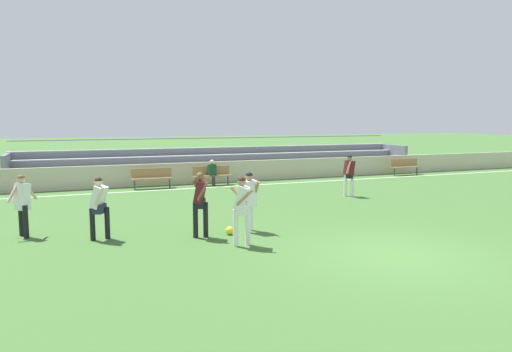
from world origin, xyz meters
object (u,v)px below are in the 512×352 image
(player_dark_overlapping, at_px, (200,199))
(player_white_wide_left, at_px, (99,203))
(player_dark_trailing_run, at_px, (349,172))
(player_white_on_ball, at_px, (22,200))
(soccer_ball, at_px, (230,231))
(bench_near_wall_gap, at_px, (152,176))
(bench_near_bin, at_px, (212,174))
(player_white_pressing_high, at_px, (242,205))
(player_white_wide_right, at_px, (249,196))
(bench_far_left, at_px, (405,165))
(bleacher_stand, at_px, (230,160))
(spectator_seated, at_px, (212,171))

(player_dark_overlapping, xyz_separation_m, player_white_wide_left, (-2.45, 0.75, -0.07))
(player_dark_trailing_run, bearing_deg, player_white_wide_left, -160.10)
(player_dark_overlapping, relative_size, player_white_on_ball, 1.04)
(player_white_on_ball, xyz_separation_m, soccer_ball, (5.08, -1.77, -0.87))
(bench_near_wall_gap, relative_size, bench_near_bin, 1.00)
(player_white_pressing_high, relative_size, player_white_wide_right, 1.03)
(player_white_wide_right, bearing_deg, bench_far_left, 35.81)
(bench_far_left, height_order, player_white_pressing_high, player_white_pressing_high)
(bench_near_wall_gap, height_order, player_white_wide_right, player_white_wide_right)
(player_white_pressing_high, distance_m, player_white_wide_right, 1.50)
(bench_near_wall_gap, bearing_deg, player_dark_overlapping, -92.06)
(bench_near_wall_gap, distance_m, player_white_pressing_high, 10.66)
(soccer_ball, bearing_deg, bleacher_stand, 71.21)
(bleacher_stand, height_order, player_white_wide_left, bleacher_stand)
(player_white_pressing_high, height_order, soccer_ball, player_white_pressing_high)
(soccer_ball, bearing_deg, spectator_seated, 76.04)
(player_dark_overlapping, relative_size, player_white_wide_left, 1.06)
(player_white_wide_left, bearing_deg, player_dark_trailing_run, 19.90)
(bench_far_left, distance_m, spectator_seated, 11.21)
(spectator_seated, bearing_deg, bench_far_left, 0.59)
(bleacher_stand, xyz_separation_m, player_white_wide_right, (-3.75, -12.70, 0.13))
(player_white_pressing_high, bearing_deg, player_white_wide_left, 148.79)
(bench_near_bin, height_order, player_dark_trailing_run, player_dark_trailing_run)
(bench_near_wall_gap, xyz_separation_m, spectator_seated, (2.78, -0.12, 0.16))
(player_white_pressing_high, height_order, player_dark_overlapping, player_dark_overlapping)
(bench_near_bin, distance_m, player_white_pressing_high, 10.92)
(bleacher_stand, height_order, bench_far_left, bleacher_stand)
(bleacher_stand, height_order, player_white_on_ball, bleacher_stand)
(player_dark_trailing_run, distance_m, soccer_ball, 7.81)
(player_white_on_ball, bearing_deg, soccer_ball, -19.25)
(player_white_wide_right, relative_size, player_white_on_ball, 1.00)
(spectator_seated, xyz_separation_m, player_white_pressing_high, (-2.41, -10.52, 0.31))
(player_white_on_ball, bearing_deg, player_dark_overlapping, -22.57)
(bench_near_wall_gap, height_order, spectator_seated, spectator_seated)
(bleacher_stand, distance_m, spectator_seated, 4.05)
(player_white_wide_right, bearing_deg, player_dark_overlapping, -173.79)
(player_white_wide_right, bearing_deg, player_white_wide_left, 171.28)
(player_dark_trailing_run, height_order, soccer_ball, player_dark_trailing_run)
(player_white_pressing_high, distance_m, soccer_ball, 1.48)
(player_white_on_ball, relative_size, player_white_wide_left, 1.02)
(player_white_pressing_high, bearing_deg, player_white_wide_right, 61.89)
(bleacher_stand, height_order, bench_near_wall_gap, bleacher_stand)
(bench_near_bin, bearing_deg, player_dark_overlapping, -108.24)
(bleacher_stand, distance_m, player_white_wide_right, 13.24)
(bench_near_bin, distance_m, player_white_wide_right, 9.48)
(player_white_on_ball, distance_m, soccer_ball, 5.45)
(bleacher_stand, bearing_deg, spectator_seated, -120.36)
(bench_far_left, bearing_deg, bench_near_bin, 180.00)
(player_dark_trailing_run, height_order, player_white_wide_left, player_dark_trailing_run)
(player_white_wide_right, xyz_separation_m, player_dark_trailing_run, (5.87, 4.11, 0.02))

